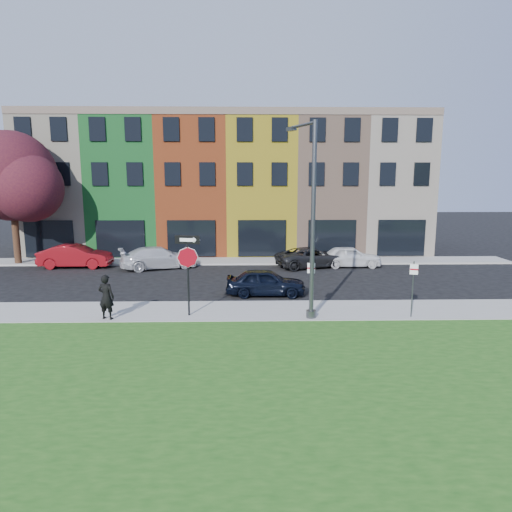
{
  "coord_description": "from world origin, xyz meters",
  "views": [
    {
      "loc": [
        -1.15,
        -16.01,
        5.79
      ],
      "look_at": [
        -0.7,
        4.0,
        2.32
      ],
      "focal_mm": 32.0,
      "sensor_mm": 36.0,
      "label": 1
    }
  ],
  "objects_px": {
    "sedan_near": "(266,282)",
    "man": "(106,297)",
    "stop_sign": "(188,259)",
    "street_lamp": "(310,221)"
  },
  "relations": [
    {
      "from": "sedan_near",
      "to": "street_lamp",
      "type": "relative_size",
      "value": 0.5
    },
    {
      "from": "man",
      "to": "street_lamp",
      "type": "relative_size",
      "value": 0.23
    },
    {
      "from": "man",
      "to": "sedan_near",
      "type": "xyz_separation_m",
      "value": [
        6.6,
        4.07,
        -0.37
      ]
    },
    {
      "from": "sedan_near",
      "to": "man",
      "type": "bearing_deg",
      "value": 123.41
    },
    {
      "from": "stop_sign",
      "to": "street_lamp",
      "type": "xyz_separation_m",
      "value": [
        4.96,
        -0.22,
        1.57
      ]
    },
    {
      "from": "stop_sign",
      "to": "man",
      "type": "distance_m",
      "value": 3.59
    },
    {
      "from": "man",
      "to": "sedan_near",
      "type": "relative_size",
      "value": 0.46
    },
    {
      "from": "street_lamp",
      "to": "sedan_near",
      "type": "bearing_deg",
      "value": 92.81
    },
    {
      "from": "stop_sign",
      "to": "street_lamp",
      "type": "distance_m",
      "value": 5.21
    },
    {
      "from": "man",
      "to": "street_lamp",
      "type": "height_order",
      "value": "street_lamp"
    }
  ]
}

